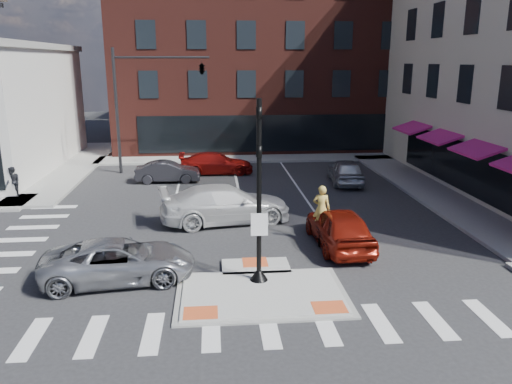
{
  "coord_description": "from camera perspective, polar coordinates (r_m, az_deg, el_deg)",
  "views": [
    {
      "loc": [
        -1.46,
        -14.88,
        7.21
      ],
      "look_at": [
        0.29,
        4.75,
        2.0
      ],
      "focal_mm": 35.0,
      "sensor_mm": 36.0,
      "label": 1
    }
  ],
  "objects": [
    {
      "name": "silver_suv",
      "position": [
        17.5,
        -15.4,
        -7.58
      ],
      "size": [
        5.3,
        2.94,
        1.4
      ],
      "primitive_type": "imported",
      "rotation": [
        0.0,
        0.0,
        1.7
      ],
      "color": "#A1A3A8",
      "rests_on": "ground"
    },
    {
      "name": "mast_arm_signal",
      "position": [
        32.95,
        -8.82,
        12.89
      ],
      "size": [
        6.1,
        2.24,
        8.0
      ],
      "color": "black",
      "rests_on": "ground"
    },
    {
      "name": "building_n",
      "position": [
        47.08,
        0.36,
        15.52
      ],
      "size": [
        24.4,
        18.4,
        15.5
      ],
      "color": "#4D1D18",
      "rests_on": "ground"
    },
    {
      "name": "bg_car_dark",
      "position": [
        30.89,
        -10.05,
        2.3
      ],
      "size": [
        3.9,
        1.37,
        1.28
      ],
      "primitive_type": "imported",
      "rotation": [
        0.0,
        0.0,
        1.57
      ],
      "color": "#2A292F",
      "rests_on": "ground"
    },
    {
      "name": "pedestrian_a",
      "position": [
        29.57,
        -26.01,
        1.08
      ],
      "size": [
        0.99,
        0.95,
        1.61
      ],
      "primitive_type": "imported",
      "rotation": [
        0.0,
        0.0,
        -0.61
      ],
      "color": "black",
      "rests_on": "sidewalk_nw"
    },
    {
      "name": "red_sedan",
      "position": [
        20.08,
        9.5,
        -4.01
      ],
      "size": [
        2.08,
        4.78,
        1.6
      ],
      "primitive_type": "imported",
      "rotation": [
        0.0,
        0.0,
        3.18
      ],
      "color": "maroon",
      "rests_on": "ground"
    },
    {
      "name": "cyclist",
      "position": [
        20.53,
        7.43,
        -3.52
      ],
      "size": [
        1.18,
        2.02,
        2.37
      ],
      "rotation": [
        0.0,
        0.0,
        2.85
      ],
      "color": "#3F3F44",
      "rests_on": "ground"
    },
    {
      "name": "bg_car_silver",
      "position": [
        30.57,
        10.21,
        2.37
      ],
      "size": [
        2.15,
        4.55,
        1.5
      ],
      "primitive_type": "imported",
      "rotation": [
        0.0,
        0.0,
        3.05
      ],
      "color": "silver",
      "rests_on": "ground"
    },
    {
      "name": "sidewalk_e",
      "position": [
        28.63,
        20.45,
        -0.58
      ],
      "size": [
        3.0,
        24.0,
        0.15
      ],
      "primitive_type": "cube",
      "color": "gray",
      "rests_on": "ground"
    },
    {
      "name": "signal_pole",
      "position": [
        16.09,
        0.35,
        -2.75
      ],
      "size": [
        0.6,
        0.6,
        5.98
      ],
      "color": "black",
      "rests_on": "refuge_island"
    },
    {
      "name": "building_far_left",
      "position": [
        66.96,
        -7.44,
        12.79
      ],
      "size": [
        10.0,
        12.0,
        10.0
      ],
      "primitive_type": "cube",
      "color": "slate",
      "rests_on": "ground"
    },
    {
      "name": "bg_car_red",
      "position": [
        32.76,
        -4.57,
        3.29
      ],
      "size": [
        4.81,
        1.98,
        1.39
      ],
      "primitive_type": "imported",
      "rotation": [
        0.0,
        0.0,
        1.58
      ],
      "color": "maroon",
      "rests_on": "ground"
    },
    {
      "name": "ground",
      "position": [
        16.59,
        0.47,
        -10.94
      ],
      "size": [
        120.0,
        120.0,
        0.0
      ],
      "primitive_type": "plane",
      "color": "#28282B",
      "rests_on": "ground"
    },
    {
      "name": "building_far_right",
      "position": [
        69.68,
        3.65,
        13.78
      ],
      "size": [
        12.0,
        12.0,
        12.0
      ],
      "primitive_type": "cube",
      "color": "brown",
      "rests_on": "ground"
    },
    {
      "name": "refuge_island",
      "position": [
        16.34,
        0.55,
        -11.17
      ],
      "size": [
        5.4,
        4.65,
        0.13
      ],
      "color": "gray",
      "rests_on": "ground"
    },
    {
      "name": "sidewalk_n",
      "position": [
        37.82,
        1.78,
        3.92
      ],
      "size": [
        26.0,
        3.0,
        0.15
      ],
      "primitive_type": "cube",
      "color": "gray",
      "rests_on": "ground"
    },
    {
      "name": "white_pickup",
      "position": [
        22.81,
        -3.5,
        -1.39
      ],
      "size": [
        6.24,
        3.38,
        1.72
      ],
      "primitive_type": "imported",
      "rotation": [
        0.0,
        0.0,
        1.74
      ],
      "color": "silver",
      "rests_on": "ground"
    }
  ]
}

